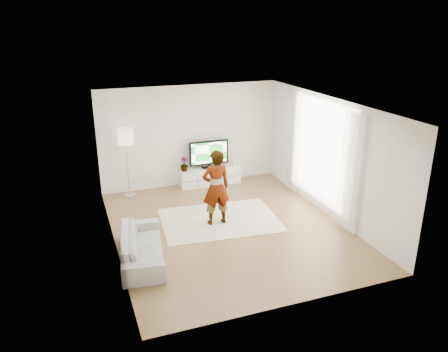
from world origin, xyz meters
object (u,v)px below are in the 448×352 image
object	(u,v)px
floor_lamp	(125,140)
television	(209,153)
media_console	(209,176)
rug	(220,220)
player	(216,188)
sofa	(142,246)

from	to	relation	value
floor_lamp	television	bearing A→B (deg)	2.33
media_console	rug	bearing A→B (deg)	-102.82
player	sofa	distance (m)	2.21
media_console	floor_lamp	world-z (taller)	floor_lamp
media_console	sofa	size ratio (longest dim) A/B	0.87
media_console	television	size ratio (longest dim) A/B	1.52
rug	media_console	bearing A→B (deg)	77.18
rug	player	bearing A→B (deg)	-134.99
media_console	player	xyz separation A→B (m)	(-0.66, -2.46, 0.65)
television	sofa	size ratio (longest dim) A/B	0.57
television	player	size ratio (longest dim) A/B	0.65
media_console	sofa	xyz separation A→B (m)	(-2.54, -3.46, 0.05)
television	player	distance (m)	2.57
sofa	floor_lamp	xyz separation A→B (m)	(0.27, 3.39, 1.25)
television	floor_lamp	bearing A→B (deg)	-177.67
rug	player	xyz separation A→B (m)	(-0.13, -0.13, 0.88)
rug	floor_lamp	world-z (taller)	floor_lamp
television	rug	size ratio (longest dim) A/B	0.42
player	floor_lamp	bearing A→B (deg)	-54.85
player	floor_lamp	xyz separation A→B (m)	(-1.61, 2.39, 0.65)
media_console	floor_lamp	distance (m)	2.61
player	rug	bearing A→B (deg)	-133.80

